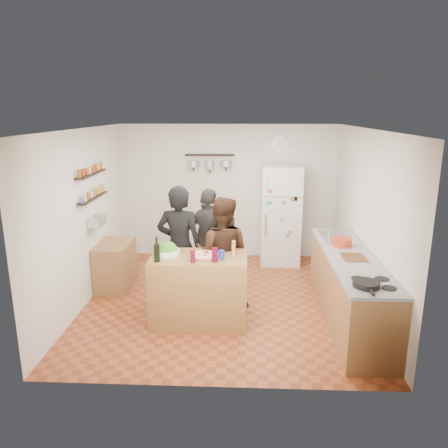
{
  "coord_description": "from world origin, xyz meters",
  "views": [
    {
      "loc": [
        0.28,
        -5.99,
        2.75
      ],
      "look_at": [
        0.0,
        0.1,
        1.15
      ],
      "focal_mm": 35.0,
      "sensor_mm": 36.0,
      "label": 1
    }
  ],
  "objects_px": {
    "salad_bowl": "(167,252)",
    "counter_run": "(350,289)",
    "pepper_mill": "(234,250)",
    "person_left": "(180,247)",
    "prep_island": "(199,289)",
    "side_table": "(115,265)",
    "salt_canister": "(221,255)",
    "fridge": "(280,215)",
    "person_back": "(209,241)",
    "wine_bottle": "(157,253)",
    "wall_clock": "(281,144)",
    "person_center": "(222,254)",
    "red_bowl": "(342,242)",
    "skillet": "(366,284)"
  },
  "relations": [
    {
      "from": "salad_bowl",
      "to": "counter_run",
      "type": "relative_size",
      "value": 0.13
    },
    {
      "from": "pepper_mill",
      "to": "person_left",
      "type": "xyz_separation_m",
      "value": [
        -0.77,
        0.45,
        -0.11
      ]
    },
    {
      "from": "prep_island",
      "to": "side_table",
      "type": "height_order",
      "value": "prep_island"
    },
    {
      "from": "salt_canister",
      "to": "fridge",
      "type": "relative_size",
      "value": 0.07
    },
    {
      "from": "fridge",
      "to": "side_table",
      "type": "distance_m",
      "value": 3.04
    },
    {
      "from": "pepper_mill",
      "to": "person_back",
      "type": "xyz_separation_m",
      "value": [
        -0.4,
        1.01,
        -0.19
      ]
    },
    {
      "from": "wine_bottle",
      "to": "person_left",
      "type": "relative_size",
      "value": 0.13
    },
    {
      "from": "salad_bowl",
      "to": "side_table",
      "type": "xyz_separation_m",
      "value": [
        -1.03,
        1.04,
        -0.58
      ]
    },
    {
      "from": "salad_bowl",
      "to": "side_table",
      "type": "relative_size",
      "value": 0.41
    },
    {
      "from": "person_back",
      "to": "wall_clock",
      "type": "xyz_separation_m",
      "value": [
        1.19,
        1.68,
        1.35
      ]
    },
    {
      "from": "person_center",
      "to": "prep_island",
      "type": "bearing_deg",
      "value": 65.29
    },
    {
      "from": "prep_island",
      "to": "person_back",
      "type": "relative_size",
      "value": 0.78
    },
    {
      "from": "person_center",
      "to": "red_bowl",
      "type": "xyz_separation_m",
      "value": [
        1.66,
        0.08,
        0.17
      ]
    },
    {
      "from": "person_center",
      "to": "red_bowl",
      "type": "height_order",
      "value": "person_center"
    },
    {
      "from": "prep_island",
      "to": "wine_bottle",
      "type": "distance_m",
      "value": 0.79
    },
    {
      "from": "prep_island",
      "to": "red_bowl",
      "type": "height_order",
      "value": "red_bowl"
    },
    {
      "from": "pepper_mill",
      "to": "red_bowl",
      "type": "height_order",
      "value": "pepper_mill"
    },
    {
      "from": "fridge",
      "to": "skillet",
      "type": "bearing_deg",
      "value": -78.97
    },
    {
      "from": "person_center",
      "to": "person_back",
      "type": "relative_size",
      "value": 1.0
    },
    {
      "from": "wine_bottle",
      "to": "counter_run",
      "type": "bearing_deg",
      "value": 7.33
    },
    {
      "from": "salad_bowl",
      "to": "prep_island",
      "type": "bearing_deg",
      "value": -6.79
    },
    {
      "from": "skillet",
      "to": "red_bowl",
      "type": "xyz_separation_m",
      "value": [
        0.05,
        1.44,
        0.03
      ]
    },
    {
      "from": "salad_bowl",
      "to": "side_table",
      "type": "height_order",
      "value": "salad_bowl"
    },
    {
      "from": "skillet",
      "to": "red_bowl",
      "type": "distance_m",
      "value": 1.44
    },
    {
      "from": "wine_bottle",
      "to": "fridge",
      "type": "bearing_deg",
      "value": 56.38
    },
    {
      "from": "salad_bowl",
      "to": "person_left",
      "type": "bearing_deg",
      "value": 78.12
    },
    {
      "from": "counter_run",
      "to": "wall_clock",
      "type": "distance_m",
      "value": 3.22
    },
    {
      "from": "pepper_mill",
      "to": "wine_bottle",
      "type": "bearing_deg",
      "value": -164.13
    },
    {
      "from": "person_left",
      "to": "wine_bottle",
      "type": "bearing_deg",
      "value": 81.62
    },
    {
      "from": "salt_canister",
      "to": "person_left",
      "type": "height_order",
      "value": "person_left"
    },
    {
      "from": "red_bowl",
      "to": "fridge",
      "type": "height_order",
      "value": "fridge"
    },
    {
      "from": "wine_bottle",
      "to": "salt_canister",
      "type": "bearing_deg",
      "value": 7.13
    },
    {
      "from": "red_bowl",
      "to": "side_table",
      "type": "bearing_deg",
      "value": 170.22
    },
    {
      "from": "prep_island",
      "to": "person_left",
      "type": "distance_m",
      "value": 0.73
    },
    {
      "from": "pepper_mill",
      "to": "fridge",
      "type": "xyz_separation_m",
      "value": [
        0.79,
        2.35,
        -0.09
      ]
    },
    {
      "from": "side_table",
      "to": "red_bowl",
      "type": "bearing_deg",
      "value": -9.78
    },
    {
      "from": "red_bowl",
      "to": "pepper_mill",
      "type": "bearing_deg",
      "value": -163.03
    },
    {
      "from": "wine_bottle",
      "to": "person_left",
      "type": "bearing_deg",
      "value": 76.37
    },
    {
      "from": "pepper_mill",
      "to": "skillet",
      "type": "height_order",
      "value": "pepper_mill"
    },
    {
      "from": "person_back",
      "to": "side_table",
      "type": "relative_size",
      "value": 2.01
    },
    {
      "from": "salt_canister",
      "to": "fridge",
      "type": "bearing_deg",
      "value": 69.49
    },
    {
      "from": "person_back",
      "to": "wine_bottle",
      "type": "bearing_deg",
      "value": 90.33
    },
    {
      "from": "person_center",
      "to": "side_table",
      "type": "xyz_separation_m",
      "value": [
        -1.73,
        0.66,
        -0.44
      ]
    },
    {
      "from": "pepper_mill",
      "to": "wall_clock",
      "type": "xyz_separation_m",
      "value": [
        0.79,
        2.68,
        1.16
      ]
    },
    {
      "from": "pepper_mill",
      "to": "side_table",
      "type": "bearing_deg",
      "value": 151.27
    },
    {
      "from": "person_back",
      "to": "salt_canister",
      "type": "bearing_deg",
      "value": 125.63
    },
    {
      "from": "prep_island",
      "to": "person_center",
      "type": "bearing_deg",
      "value": 57.03
    },
    {
      "from": "salad_bowl",
      "to": "person_back",
      "type": "bearing_deg",
      "value": 64.76
    },
    {
      "from": "person_center",
      "to": "person_back",
      "type": "distance_m",
      "value": 0.67
    },
    {
      "from": "fridge",
      "to": "wine_bottle",
      "type": "bearing_deg",
      "value": -123.62
    }
  ]
}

